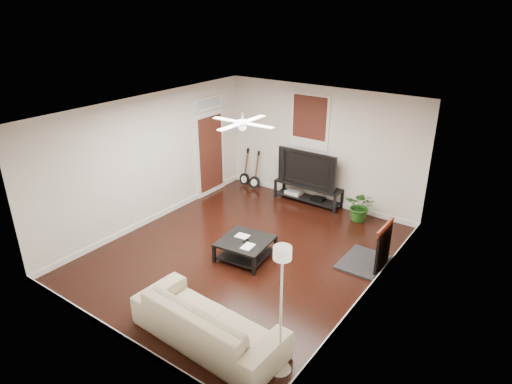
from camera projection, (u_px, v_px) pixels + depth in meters
The scene contains 14 objects.
room at pixel (243, 187), 8.17m from camera, with size 5.01×6.01×2.81m.
brick_accent at pixel (395, 201), 7.60m from camera, with size 0.02×2.20×2.80m, color #A14434.
fireplace at pixel (373, 244), 8.12m from camera, with size 0.80×1.10×0.92m, color black.
window_back at pixel (310, 122), 10.33m from camera, with size 1.00×0.06×1.30m, color #3E1711.
door_left at pixel (210, 146), 10.96m from camera, with size 0.08×1.00×2.50m, color white.
tv_stand at pixel (308, 193), 10.79m from camera, with size 1.68×0.45×0.47m, color black.
tv at pixel (310, 167), 10.54m from camera, with size 1.51×0.20×0.87m, color black.
coffee_table at pixel (245, 249), 8.48m from camera, with size 0.91×0.91×0.38m, color black.
sofa at pixel (208, 321), 6.35m from camera, with size 2.34×0.92×0.68m, color #C2B292.
floor_lamp at pixel (281, 313), 5.57m from camera, with size 0.31×0.31×1.91m, color silver, non-canonical shape.
potted_plant at pixel (361, 206), 9.85m from camera, with size 0.64×0.55×0.71m, color #1F5317.
guitar_left at pixel (244, 168), 11.68m from camera, with size 0.31×0.22×1.01m, color black, non-canonical shape.
guitar_right at pixel (255, 171), 11.47m from camera, with size 0.31×0.22×1.01m, color black, non-canonical shape.
ceiling_fan at pixel (243, 123), 7.70m from camera, with size 1.24×1.24×0.32m, color white, non-canonical shape.
Camera 1 is at (4.56, -6.00, 4.56)m, focal length 31.25 mm.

